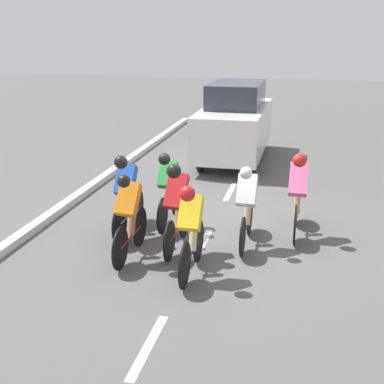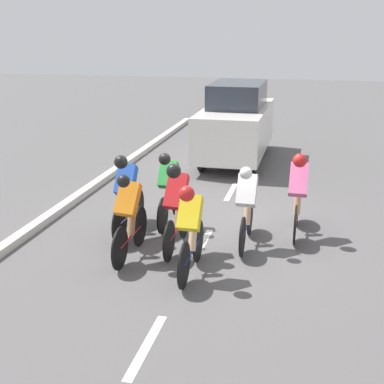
# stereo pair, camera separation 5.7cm
# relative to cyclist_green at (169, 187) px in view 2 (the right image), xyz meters

# --- Properties ---
(ground_plane) EXTENTS (60.00, 60.00, 0.00)m
(ground_plane) POSITION_rel_cyclist_green_xyz_m (-0.82, -0.08, -0.77)
(ground_plane) COLOR #565454
(lane_stripe_near) EXTENTS (0.12, 1.40, 0.01)m
(lane_stripe_near) POSITION_rel_cyclist_green_xyz_m (-0.82, 4.01, -0.76)
(lane_stripe_near) COLOR white
(lane_stripe_near) RESTS_ON ground
(lane_stripe_mid) EXTENTS (0.12, 1.40, 0.01)m
(lane_stripe_mid) POSITION_rel_cyclist_green_xyz_m (-0.82, 0.81, -0.76)
(lane_stripe_mid) COLOR white
(lane_stripe_mid) RESTS_ON ground
(lane_stripe_far) EXTENTS (0.12, 1.40, 0.01)m
(lane_stripe_far) POSITION_rel_cyclist_green_xyz_m (-0.82, -2.39, -0.76)
(lane_stripe_far) COLOR white
(lane_stripe_far) RESTS_ON ground
(curb) EXTENTS (0.20, 24.40, 0.14)m
(curb) POSITION_rel_cyclist_green_xyz_m (2.38, 0.81, -0.70)
(curb) COLOR beige
(curb) RESTS_ON ground
(cyclist_green) EXTENTS (0.32, 1.71, 1.47)m
(cyclist_green) POSITION_rel_cyclist_green_xyz_m (0.00, 0.00, 0.00)
(cyclist_green) COLOR black
(cyclist_green) RESTS_ON ground
(cyclist_orange) EXTENTS (0.36, 1.68, 1.50)m
(cyclist_orange) POSITION_rel_cyclist_green_xyz_m (0.21, 1.64, 0.00)
(cyclist_orange) COLOR black
(cyclist_orange) RESTS_ON ground
(cyclist_yellow) EXTENTS (0.33, 1.65, 1.51)m
(cyclist_yellow) POSITION_rel_cyclist_green_xyz_m (-0.90, 2.05, 0.02)
(cyclist_yellow) COLOR black
(cyclist_yellow) RESTS_ON ground
(cyclist_white) EXTENTS (0.32, 1.67, 1.48)m
(cyclist_white) POSITION_rel_cyclist_green_xyz_m (-1.57, 0.70, 0.00)
(cyclist_white) COLOR black
(cyclist_white) RESTS_ON ground
(cyclist_pink) EXTENTS (0.33, 1.70, 1.59)m
(cyclist_pink) POSITION_rel_cyclist_green_xyz_m (-2.39, 0.01, 0.07)
(cyclist_pink) COLOR black
(cyclist_pink) RESTS_ON ground
(cyclist_red) EXTENTS (0.36, 1.72, 1.58)m
(cyclist_red) POSITION_rel_cyclist_green_xyz_m (-0.45, 1.15, 0.07)
(cyclist_red) COLOR black
(cyclist_red) RESTS_ON ground
(cyclist_blue) EXTENTS (0.33, 1.68, 1.55)m
(cyclist_blue) POSITION_rel_cyclist_green_xyz_m (0.60, 0.66, 0.05)
(cyclist_blue) COLOR black
(cyclist_blue) RESTS_ON ground
(support_car) EXTENTS (1.70, 4.33, 2.17)m
(support_car) POSITION_rel_cyclist_green_xyz_m (-0.46, -5.43, 0.32)
(support_car) COLOR black
(support_car) RESTS_ON ground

